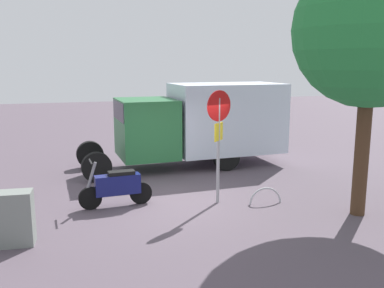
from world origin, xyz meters
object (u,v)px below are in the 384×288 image
Objects in this scene: motorcycle at (117,186)px; bike_rack_hoop at (265,203)px; stop_sign at (219,129)px; utility_cabinet at (12,219)px; box_truck_near at (200,121)px; street_tree at (371,31)px.

motorcycle is 2.13× the size of bike_rack_hoop.
stop_sign is 2.66× the size of utility_cabinet.
utility_cabinet is 5.91m from bike_rack_hoop.
motorcycle is at bearing -143.15° from utility_cabinet.
utility_cabinet is (4.70, 1.19, -1.36)m from stop_sign.
motorcycle is (3.31, 3.48, -1.05)m from box_truck_near.
utility_cabinet is (2.24, 1.68, 0.02)m from motorcycle.
street_tree is (-2.85, 1.74, 2.29)m from stop_sign.
box_truck_near is at bearing -137.07° from utility_cabinet.
box_truck_near is 4.92m from motorcycle.
stop_sign is at bearing 165.96° from motorcycle.
bike_rack_hoop is (-0.29, 4.38, -1.57)m from box_truck_near.
bike_rack_hoop is (-5.83, -0.78, -0.54)m from utility_cabinet.
street_tree is at bearing 154.43° from motorcycle.
street_tree reaches higher than box_truck_near.
stop_sign is 2.24m from bike_rack_hoop.
box_truck_near is 7.65m from utility_cabinet.
utility_cabinet is at bearing 41.01° from box_truck_near.
utility_cabinet is at bearing 14.18° from stop_sign.
motorcycle is 3.74m from bike_rack_hoop.
box_truck_near reaches higher than utility_cabinet.
motorcycle is 0.64× the size of stop_sign.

